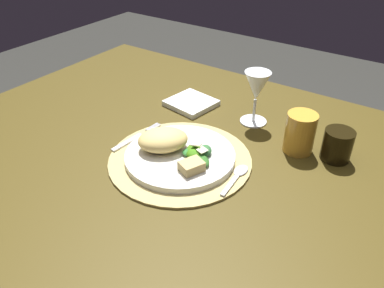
{
  "coord_description": "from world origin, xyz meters",
  "views": [
    {
      "loc": [
        0.5,
        -0.63,
        1.29
      ],
      "look_at": [
        0.05,
        0.01,
        0.77
      ],
      "focal_mm": 35.94,
      "sensor_mm": 36.0,
      "label": 1
    }
  ],
  "objects": [
    {
      "name": "dining_table",
      "position": [
        0.0,
        0.0,
        0.64
      ],
      "size": [
        1.26,
        1.0,
        0.75
      ],
      "color": "#41340F",
      "rests_on": "ground"
    },
    {
      "name": "pasta_serving",
      "position": [
        0.01,
        -0.04,
        0.8
      ],
      "size": [
        0.15,
        0.15,
        0.05
      ],
      "primitive_type": "ellipsoid",
      "rotation": [
        0.0,
        0.0,
        0.82
      ],
      "color": "#E1C06C",
      "rests_on": "dinner_plate"
    },
    {
      "name": "bread_piece",
      "position": [
        0.11,
        -0.08,
        0.79
      ],
      "size": [
        0.06,
        0.06,
        0.02
      ],
      "primitive_type": "cube",
      "rotation": [
        0.0,
        0.0,
        1.17
      ],
      "color": "tan",
      "rests_on": "dinner_plate"
    },
    {
      "name": "dinner_plate",
      "position": [
        0.05,
        -0.04,
        0.77
      ],
      "size": [
        0.26,
        0.26,
        0.02
      ],
      "primitive_type": "cylinder",
      "color": "silver",
      "rests_on": "placemat"
    },
    {
      "name": "wine_glass",
      "position": [
        0.11,
        0.23,
        0.85
      ],
      "size": [
        0.07,
        0.07,
        0.15
      ],
      "color": "silver",
      "rests_on": "dining_table"
    },
    {
      "name": "spoon",
      "position": [
        0.2,
        -0.01,
        0.76
      ],
      "size": [
        0.03,
        0.13,
        0.01
      ],
      "color": "silver",
      "rests_on": "placemat"
    },
    {
      "name": "fork",
      "position": [
        -0.1,
        -0.04,
        0.76
      ],
      "size": [
        0.03,
        0.17,
        0.0
      ],
      "color": "silver",
      "rests_on": "placemat"
    },
    {
      "name": "salad_greens",
      "position": [
        0.09,
        -0.03,
        0.78
      ],
      "size": [
        0.1,
        0.09,
        0.03
      ],
      "color": "#2E702E",
      "rests_on": "dinner_plate"
    },
    {
      "name": "dark_tumbler",
      "position": [
        0.35,
        0.18,
        0.79
      ],
      "size": [
        0.07,
        0.07,
        0.08
      ],
      "primitive_type": "cylinder",
      "color": "black",
      "rests_on": "dining_table"
    },
    {
      "name": "amber_tumbler",
      "position": [
        0.26,
        0.16,
        0.8
      ],
      "size": [
        0.07,
        0.07,
        0.1
      ],
      "primitive_type": "cylinder",
      "color": "gold",
      "rests_on": "dining_table"
    },
    {
      "name": "napkin",
      "position": [
        -0.09,
        0.21,
        0.76
      ],
      "size": [
        0.14,
        0.14,
        0.02
      ],
      "primitive_type": "cube",
      "rotation": [
        0.0,
        0.0,
        -0.15
      ],
      "color": "white",
      "rests_on": "dining_table"
    },
    {
      "name": "placemat",
      "position": [
        0.05,
        -0.04,
        0.76
      ],
      "size": [
        0.34,
        0.34,
        0.01
      ],
      "primitive_type": "cylinder",
      "color": "tan",
      "rests_on": "dining_table"
    }
  ]
}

